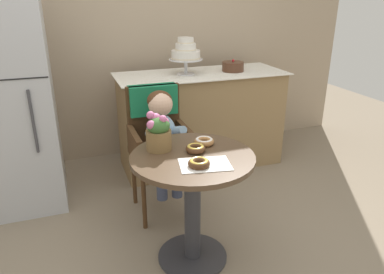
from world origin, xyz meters
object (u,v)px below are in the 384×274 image
tiered_cake_stand (186,53)px  donut_front (199,163)px  seated_child (162,132)px  round_layer_cake (233,66)px  cafe_table (193,188)px  donut_side (196,148)px  wicker_chair (157,129)px  donut_mid (204,141)px  flower_vase (158,132)px  refrigerator (7,100)px

tiered_cake_stand → donut_front: bearing=-106.0°
seated_child → round_layer_cake: (0.90, 0.76, 0.27)m
cafe_table → donut_side: (0.03, 0.04, 0.23)m
wicker_chair → donut_mid: 0.59m
wicker_chair → flower_vase: 0.59m
refrigerator → donut_front: bearing=-50.4°
tiered_cake_stand → donut_mid: bearing=-103.4°
donut_mid → tiered_cake_stand: (0.28, 1.17, 0.35)m
cafe_table → seated_child: bearing=93.7°
cafe_table → flower_vase: size_ratio=3.09×
donut_mid → refrigerator: (-1.17, 0.97, 0.11)m
donut_mid → tiered_cake_stand: tiered_cake_stand is taller
tiered_cake_stand → donut_side: bearing=-106.2°
seated_child → donut_side: 0.50m
round_layer_cake → refrigerator: bearing=-174.3°
tiered_cake_stand → round_layer_cake: 0.48m
donut_side → refrigerator: (-1.08, 1.06, 0.11)m
seated_child → tiered_cake_stand: bearing=60.4°
donut_front → wicker_chair: bearing=91.2°
donut_front → tiered_cake_stand: tiered_cake_stand is taller
donut_front → donut_side: 0.20m
donut_front → flower_vase: size_ratio=0.51×
flower_vase → round_layer_cake: bearing=48.3°
tiered_cake_stand → round_layer_cake: bearing=-1.2°
wicker_chair → refrigerator: (-1.02, 0.41, 0.21)m
wicker_chair → seated_child: (-0.00, -0.16, 0.04)m
wicker_chair → donut_mid: size_ratio=7.83×
cafe_table → donut_mid: (0.12, 0.13, 0.23)m
donut_front → donut_mid: size_ratio=0.97×
tiered_cake_stand → flower_vase: bearing=-115.9°
donut_mid → donut_side: (-0.09, -0.09, 0.00)m
donut_mid → refrigerator: size_ratio=0.07×
wicker_chair → donut_side: 0.66m
wicker_chair → refrigerator: size_ratio=0.56×
donut_front → round_layer_cake: bearing=58.6°
cafe_table → refrigerator: 1.56m
flower_vase → tiered_cake_stand: bearing=64.1°
wicker_chair → donut_side: wicker_chair is taller
seated_child → flower_vase: 0.43m
seated_child → donut_front: 0.69m
wicker_chair → tiered_cake_stand: bearing=57.3°
cafe_table → refrigerator: refrigerator is taller
round_layer_cake → refrigerator: (-1.91, -0.19, -0.09)m
donut_side → flower_vase: 0.24m
cafe_table → round_layer_cake: size_ratio=3.56×
refrigerator → round_layer_cake: bearing=5.7°
donut_mid → cafe_table: bearing=-133.2°
cafe_table → donut_front: donut_front is taller
donut_mid → refrigerator: 1.53m
seated_child → wicker_chair: bearing=90.0°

